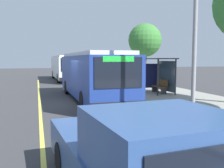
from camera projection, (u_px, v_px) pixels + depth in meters
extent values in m
plane|color=#38383A|center=(79.00, 103.00, 15.00)|extent=(120.00, 120.00, 0.00)
cube|color=gray|center=(172.00, 98.00, 16.66)|extent=(44.00, 6.40, 0.15)
cube|color=#E0D64C|center=(40.00, 105.00, 14.39)|extent=(36.00, 0.14, 0.01)
cube|color=navy|center=(92.00, 75.00, 16.27)|extent=(10.72, 2.70, 2.40)
cube|color=silver|center=(91.00, 54.00, 16.15)|extent=(9.86, 2.43, 0.20)
cube|color=black|center=(119.00, 73.00, 11.13)|extent=(0.07, 2.17, 1.34)
cube|color=black|center=(111.00, 70.00, 16.62)|extent=(9.40, 0.17, 1.06)
cube|color=yellow|center=(111.00, 90.00, 16.74)|extent=(10.15, 0.17, 0.28)
cube|color=#26D83F|center=(119.00, 59.00, 11.07)|extent=(0.05, 1.40, 0.24)
cube|color=black|center=(119.00, 106.00, 11.26)|extent=(0.11, 2.50, 0.36)
cylinder|color=black|center=(127.00, 99.00, 13.56)|extent=(1.00, 0.29, 1.00)
cylinder|color=black|center=(84.00, 101.00, 12.89)|extent=(1.00, 0.29, 1.00)
cylinder|color=black|center=(97.00, 86.00, 19.76)|extent=(1.00, 0.29, 1.00)
cylinder|color=black|center=(67.00, 87.00, 19.09)|extent=(1.00, 0.29, 1.00)
cube|color=white|center=(65.00, 67.00, 31.47)|extent=(11.36, 2.72, 2.40)
cube|color=silver|center=(65.00, 57.00, 31.35)|extent=(10.45, 2.45, 0.20)
cube|color=black|center=(72.00, 65.00, 26.03)|extent=(0.07, 2.17, 1.34)
cube|color=black|center=(76.00, 65.00, 31.82)|extent=(9.97, 0.19, 1.06)
cube|color=#197259|center=(76.00, 75.00, 31.94)|extent=(10.76, 0.19, 0.28)
cube|color=#26D83F|center=(72.00, 59.00, 25.97)|extent=(0.05, 1.40, 0.24)
cube|color=black|center=(72.00, 79.00, 26.15)|extent=(0.12, 2.50, 0.36)
cylinder|color=black|center=(80.00, 78.00, 28.57)|extent=(1.00, 0.29, 1.00)
cylinder|color=black|center=(58.00, 78.00, 27.90)|extent=(1.00, 0.29, 1.00)
cylinder|color=black|center=(71.00, 74.00, 35.15)|extent=(1.00, 0.29, 1.00)
cylinder|color=black|center=(53.00, 75.00, 34.47)|extent=(1.00, 0.29, 1.00)
cube|color=#2D4C84|center=(162.00, 142.00, 3.52)|extent=(2.05, 2.06, 0.80)
cylinder|color=black|center=(136.00, 149.00, 6.33)|extent=(0.78, 0.31, 0.76)
cylinder|color=black|center=(63.00, 159.00, 5.68)|extent=(0.78, 0.31, 0.76)
cylinder|color=#333338|center=(176.00, 77.00, 17.33)|extent=(0.10, 0.10, 2.40)
cylinder|color=#333338|center=(158.00, 78.00, 16.97)|extent=(0.10, 0.10, 2.40)
cylinder|color=#333338|center=(158.00, 75.00, 19.81)|extent=(0.10, 0.10, 2.40)
cylinder|color=#333338|center=(142.00, 75.00, 19.45)|extent=(0.10, 0.10, 2.40)
cube|color=#333338|center=(158.00, 59.00, 18.27)|extent=(2.90, 1.60, 0.08)
cube|color=#4C606B|center=(166.00, 76.00, 18.57)|extent=(2.47, 0.04, 2.16)
cube|color=navy|center=(150.00, 76.00, 19.64)|extent=(0.06, 1.11, 1.82)
cube|color=brown|center=(159.00, 87.00, 18.49)|extent=(1.60, 0.44, 0.06)
cube|color=brown|center=(162.00, 83.00, 18.53)|extent=(1.60, 0.05, 0.44)
cube|color=#333338|center=(154.00, 89.00, 19.20)|extent=(0.08, 0.40, 0.45)
cube|color=#333338|center=(164.00, 91.00, 17.83)|extent=(0.08, 0.40, 0.45)
cylinder|color=#333338|center=(135.00, 76.00, 15.55)|extent=(0.07, 0.07, 2.80)
cube|color=white|center=(135.00, 58.00, 15.44)|extent=(0.44, 0.03, 0.56)
cube|color=red|center=(135.00, 58.00, 15.43)|extent=(0.40, 0.01, 0.16)
cylinder|color=#282D47|center=(138.00, 90.00, 16.92)|extent=(0.14, 0.14, 0.85)
cylinder|color=#282D47|center=(135.00, 90.00, 16.87)|extent=(0.14, 0.14, 0.85)
cube|color=#265999|center=(136.00, 78.00, 16.83)|extent=(0.24, 0.40, 0.62)
sphere|color=tan|center=(136.00, 72.00, 16.79)|extent=(0.22, 0.22, 0.22)
cylinder|color=brown|center=(145.00, 69.00, 24.02)|extent=(0.36, 0.36, 2.99)
sphere|color=#387A33|center=(145.00, 40.00, 23.77)|extent=(3.04, 3.04, 3.04)
cylinder|color=gray|center=(195.00, 37.00, 9.34)|extent=(0.16, 0.16, 6.40)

